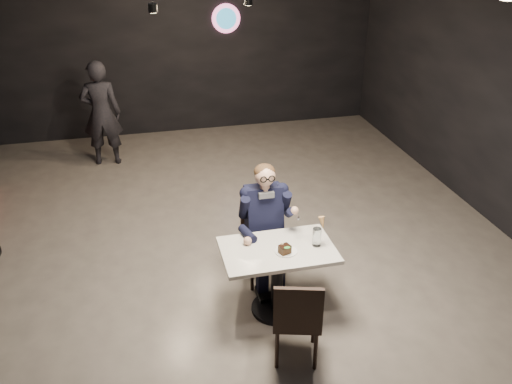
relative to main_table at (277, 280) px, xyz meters
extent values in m
plane|color=gray|center=(-0.27, 0.91, -0.38)|extent=(9.00, 9.00, 0.00)
cube|color=silver|center=(0.00, 0.00, 0.00)|extent=(1.10, 0.70, 0.75)
cube|color=black|center=(0.00, 0.55, 0.09)|extent=(0.42, 0.46, 0.92)
cube|color=black|center=(0.00, -0.65, 0.09)|extent=(0.53, 0.56, 0.92)
cube|color=black|center=(0.00, 0.55, 0.34)|extent=(0.60, 0.80, 1.44)
cylinder|color=white|center=(0.06, -0.07, 0.38)|extent=(0.22, 0.22, 0.01)
cube|color=black|center=(0.04, -0.10, 0.42)|extent=(0.13, 0.11, 0.07)
ellipsoid|color=green|center=(0.05, -0.14, 0.47)|extent=(0.06, 0.04, 0.01)
cylinder|color=silver|center=(0.38, -0.03, 0.47)|extent=(0.08, 0.08, 0.19)
cone|color=tan|center=(0.43, -0.03, 0.62)|extent=(0.08, 0.08, 0.13)
imported|color=black|center=(-1.71, 4.21, 0.46)|extent=(0.64, 0.45, 1.68)
camera|label=1|loc=(-1.23, -4.24, 3.28)|focal=38.00mm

